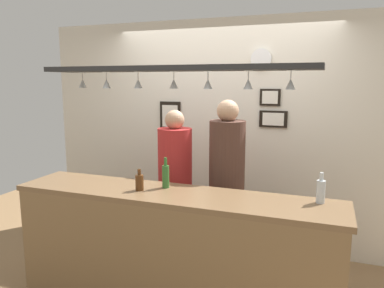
% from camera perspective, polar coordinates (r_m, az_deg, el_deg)
% --- Properties ---
extents(ground_plane, '(8.00, 8.00, 0.00)m').
position_cam_1_polar(ground_plane, '(3.73, -0.57, -21.18)').
color(ground_plane, olive).
extents(back_wall, '(4.40, 0.06, 2.60)m').
position_cam_1_polar(back_wall, '(4.29, 4.63, 1.46)').
color(back_wall, silver).
rests_on(back_wall, ground_plane).
extents(bar_counter, '(2.70, 0.55, 1.02)m').
position_cam_1_polar(bar_counter, '(2.99, -4.14, -14.44)').
color(bar_counter, brown).
rests_on(bar_counter, ground_plane).
extents(overhead_glass_rack, '(2.20, 0.36, 0.04)m').
position_cam_1_polar(overhead_glass_rack, '(2.92, -2.77, 11.56)').
color(overhead_glass_rack, black).
extents(hanging_wineglass_far_left, '(0.07, 0.07, 0.13)m').
position_cam_1_polar(hanging_wineglass_far_left, '(3.39, -16.52, 9.03)').
color(hanging_wineglass_far_left, silver).
rests_on(hanging_wineglass_far_left, overhead_glass_rack).
extents(hanging_wineglass_left, '(0.07, 0.07, 0.13)m').
position_cam_1_polar(hanging_wineglass_left, '(3.14, -13.04, 9.16)').
color(hanging_wineglass_left, silver).
rests_on(hanging_wineglass_left, overhead_glass_rack).
extents(hanging_wineglass_center_left, '(0.07, 0.07, 0.13)m').
position_cam_1_polar(hanging_wineglass_center_left, '(3.02, -8.30, 9.29)').
color(hanging_wineglass_center_left, silver).
rests_on(hanging_wineglass_center_left, overhead_glass_rack).
extents(hanging_wineglass_center, '(0.07, 0.07, 0.13)m').
position_cam_1_polar(hanging_wineglass_center, '(2.91, -2.76, 9.37)').
color(hanging_wineglass_center, silver).
rests_on(hanging_wineglass_center, overhead_glass_rack).
extents(hanging_wineglass_center_right, '(0.07, 0.07, 0.13)m').
position_cam_1_polar(hanging_wineglass_center_right, '(2.78, 2.46, 9.36)').
color(hanging_wineglass_center_right, silver).
rests_on(hanging_wineglass_center_right, overhead_glass_rack).
extents(hanging_wineglass_right, '(0.07, 0.07, 0.13)m').
position_cam_1_polar(hanging_wineglass_right, '(2.69, 8.67, 9.25)').
color(hanging_wineglass_right, silver).
rests_on(hanging_wineglass_right, overhead_glass_rack).
extents(hanging_wineglass_far_right, '(0.07, 0.07, 0.13)m').
position_cam_1_polar(hanging_wineglass_far_right, '(2.68, 14.97, 9.03)').
color(hanging_wineglass_far_right, silver).
rests_on(hanging_wineglass_far_right, overhead_glass_rack).
extents(person_left_red_shirt, '(0.34, 0.34, 1.63)m').
position_cam_1_polar(person_left_red_shirt, '(3.73, -2.63, -4.74)').
color(person_left_red_shirt, '#2D334C').
rests_on(person_left_red_shirt, ground_plane).
extents(person_right_brown_shirt, '(0.34, 0.34, 1.74)m').
position_cam_1_polar(person_right_brown_shirt, '(3.55, 5.39, -4.35)').
color(person_right_brown_shirt, '#2D334C').
rests_on(person_right_brown_shirt, ground_plane).
extents(bottle_beer_green_import, '(0.06, 0.06, 0.26)m').
position_cam_1_polar(bottle_beer_green_import, '(3.12, -4.08, -4.90)').
color(bottle_beer_green_import, '#336B2D').
rests_on(bottle_beer_green_import, bar_counter).
extents(bottle_soda_clear, '(0.06, 0.06, 0.23)m').
position_cam_1_polar(bottle_soda_clear, '(2.90, 19.24, -6.84)').
color(bottle_soda_clear, silver).
rests_on(bottle_soda_clear, bar_counter).
extents(bottle_beer_brown_stubby, '(0.07, 0.07, 0.18)m').
position_cam_1_polar(bottle_beer_brown_stubby, '(3.08, -8.11, -5.82)').
color(bottle_beer_brown_stubby, '#512D14').
rests_on(bottle_beer_brown_stubby, bar_counter).
extents(picture_frame_lower_pair, '(0.30, 0.02, 0.18)m').
position_cam_1_polar(picture_frame_lower_pair, '(4.10, 12.42, 3.78)').
color(picture_frame_lower_pair, black).
rests_on(picture_frame_lower_pair, back_wall).
extents(picture_frame_upper_small, '(0.22, 0.02, 0.18)m').
position_cam_1_polar(picture_frame_upper_small, '(4.09, 11.95, 7.06)').
color(picture_frame_upper_small, black).
rests_on(picture_frame_upper_small, back_wall).
extents(picture_frame_caricature, '(0.26, 0.02, 0.34)m').
position_cam_1_polar(picture_frame_caricature, '(4.43, -3.38, 4.35)').
color(picture_frame_caricature, black).
rests_on(picture_frame_caricature, back_wall).
extents(wall_clock, '(0.22, 0.03, 0.22)m').
position_cam_1_polar(wall_clock, '(4.11, 10.62, 12.77)').
color(wall_clock, white).
rests_on(wall_clock, back_wall).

